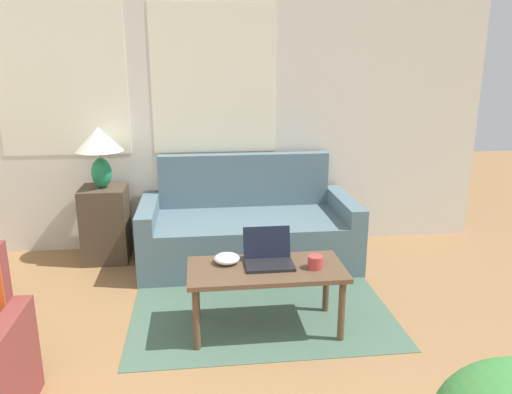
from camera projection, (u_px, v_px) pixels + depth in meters
wall_back at (150, 108)px, 4.44m from camera, size 6.21×0.06×2.60m
rug at (256, 290)px, 3.85m from camera, size 1.81×1.91×0.01m
couch at (248, 231)px, 4.39m from camera, size 1.83×0.87×0.90m
side_table at (106, 224)px, 4.37m from camera, size 0.38×0.38×0.66m
table_lamp at (99, 146)px, 4.19m from camera, size 0.39×0.39×0.52m
coffee_table at (266, 275)px, 3.20m from camera, size 1.00×0.48×0.44m
laptop at (268, 256)px, 3.23m from camera, size 0.31×0.27×0.22m
cup_navy at (315, 262)px, 3.16m from camera, size 0.10×0.10×0.08m
snack_bowl at (227, 258)px, 3.25m from camera, size 0.17×0.17×0.06m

